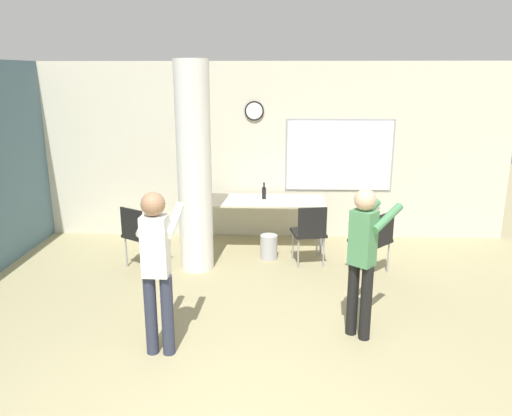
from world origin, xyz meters
TOP-DOWN VIEW (x-y plane):
  - wall_back at (0.02, 5.06)m, footprint 8.00×0.15m
  - support_pillar at (-0.78, 3.55)m, footprint 0.45×0.45m
  - folding_table at (0.12, 4.48)m, footprint 1.84×0.78m
  - bottle_on_table at (0.12, 4.55)m, footprint 0.07×0.07m
  - waste_bin at (0.21, 3.94)m, footprint 0.25×0.25m
  - chair_mid_room at (1.63, 3.42)m, footprint 0.62×0.62m
  - chair_near_pillar at (-1.56, 3.54)m, footprint 0.61×0.61m
  - chair_table_right at (0.78, 3.72)m, footprint 0.51×0.51m
  - person_playing_side at (1.17, 1.77)m, footprint 0.58×0.62m
  - person_playing_front at (-0.80, 1.37)m, footprint 0.36×0.64m

SIDE VIEW (x-z plane):
  - waste_bin at x=0.21m, z-range 0.00..0.35m
  - chair_mid_room at x=1.63m, z-range 0.08..0.95m
  - chair_near_pillar at x=-1.56m, z-range 0.08..0.95m
  - chair_table_right at x=0.78m, z-range 0.08..0.95m
  - folding_table at x=0.12m, z-range 0.33..1.07m
  - bottle_on_table at x=0.12m, z-range 0.71..0.97m
  - person_playing_side at x=1.17m, z-range 0.14..1.70m
  - person_playing_front at x=-0.80m, z-range 0.14..1.75m
  - wall_back at x=0.02m, z-range 0.00..2.80m
  - support_pillar at x=-0.78m, z-range 0.00..2.80m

